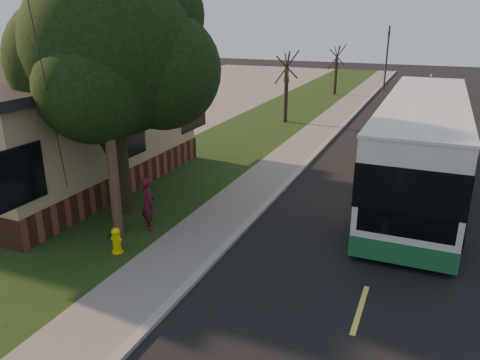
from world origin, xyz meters
name	(u,v)px	position (x,y,z in m)	size (l,w,h in m)	color
ground	(202,273)	(0.00, 0.00, 0.00)	(120.00, 120.00, 0.00)	black
road	(400,177)	(4.00, 10.00, 0.01)	(8.00, 80.00, 0.01)	black
curb	(306,164)	(0.00, 10.00, 0.06)	(0.25, 80.00, 0.12)	gray
sidewalk	(284,162)	(-1.00, 10.00, 0.04)	(2.00, 80.00, 0.08)	slate
grass_verge	(214,154)	(-4.50, 10.00, 0.04)	(5.00, 80.00, 0.07)	black
building_lot	(52,134)	(-14.50, 10.00, 0.02)	(15.00, 80.00, 0.04)	slate
fire_hydrant	(117,240)	(-2.60, 0.00, 0.43)	(0.32, 0.32, 0.74)	yellow
utility_pole	(104,79)	(-3.31, 0.99, 4.63)	(2.86, 3.21, 9.07)	#473321
leafy_tree	(114,53)	(-4.17, 2.65, 5.17)	(6.30, 6.00, 7.80)	black
bare_tree_near	(286,88)	(-3.50, 18.00, 2.15)	(1.38, 1.21, 4.31)	black
bare_tree_far	(336,71)	(-3.00, 30.00, 2.00)	(1.38, 1.21, 4.03)	black
traffic_signal	(387,54)	(0.50, 34.00, 3.16)	(0.18, 0.22, 5.50)	#2D2D30
transit_bus	(421,143)	(4.66, 8.49, 1.86)	(2.97, 12.88, 3.48)	beige
skateboarder	(148,203)	(-2.64, 1.66, 0.89)	(0.60, 0.39, 1.64)	#4B0F22
skateboard_main	(116,232)	(-3.36, 0.92, 0.12)	(0.32, 0.77, 0.07)	black
dumpster	(23,168)	(-9.50, 3.36, 0.65)	(1.53, 1.29, 1.22)	black
distant_car	(411,98)	(3.27, 25.77, 0.82)	(1.94, 4.82, 1.64)	black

